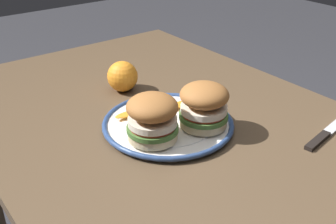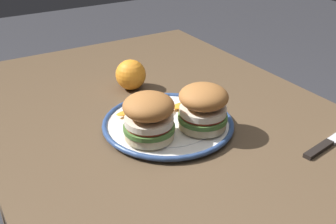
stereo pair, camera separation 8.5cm
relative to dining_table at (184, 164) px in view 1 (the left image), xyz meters
The scene contains 9 objects.
dining_table is the anchor object (origin of this frame).
dinner_plate 0.11m from the dining_table, 33.81° to the left, with size 0.30×0.30×0.02m.
sandwich_half_left 0.17m from the dining_table, 134.16° to the right, with size 0.13×0.13×0.10m.
sandwich_half_right 0.19m from the dining_table, 94.13° to the left, with size 0.12×0.12×0.10m.
orange_peel_curled 0.14m from the dining_table, ahead, with size 0.07×0.07×0.01m.
orange_peel_strip_long 0.18m from the dining_table, 35.72° to the left, with size 0.04×0.08×0.01m.
orange_peel_strip_short 0.15m from the dining_table, 30.58° to the right, with size 0.03×0.06×0.01m.
whole_orange 0.30m from the dining_table, ahead, with size 0.08×0.08×0.08m, color orange.
table_knife 0.34m from the dining_table, 130.16° to the right, with size 0.06×0.22×0.01m.
Camera 1 is at (-0.62, 0.51, 1.19)m, focal length 43.55 mm.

